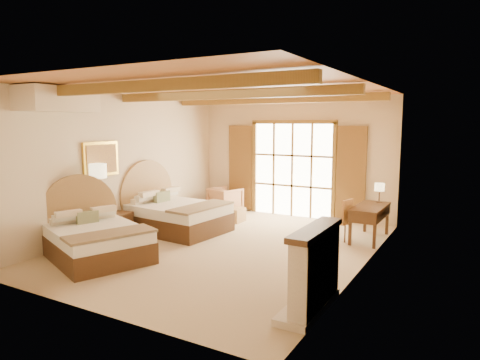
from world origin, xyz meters
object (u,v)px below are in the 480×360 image
Objects in this scene: bed_near at (91,237)px; nightstand at (119,225)px; bed_far at (172,212)px; armchair at (225,200)px; desk at (370,222)px.

nightstand is (-0.62, 1.31, -0.12)m from bed_near.
bed_far reaches higher than nightstand.
bed_far is 2.89× the size of armchair.
bed_near is at bearing -85.33° from bed_far.
nightstand is at bearing -114.97° from bed_far.
bed_near is 5.75m from desk.
nightstand is at bearing -151.31° from desk.
desk is at bearing 22.03° from nightstand.
armchair is at bearing 94.57° from bed_far.
nightstand is 5.51m from desk.
bed_far is at bearing 111.54° from bed_near.
armchair is (0.64, 3.47, 0.08)m from nightstand.
bed_far reaches higher than bed_near.
bed_far reaches higher than armchair.
bed_far is at bearing -159.96° from desk.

